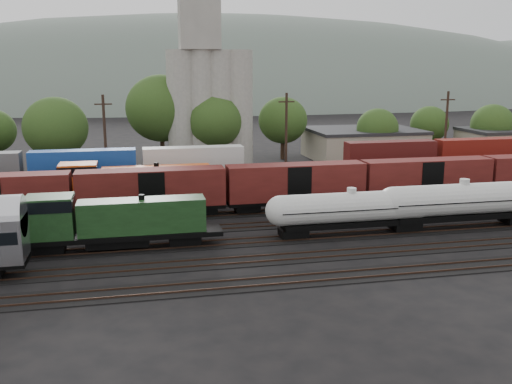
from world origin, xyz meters
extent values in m
plane|color=black|center=(0.00, 0.00, 0.00)|extent=(600.00, 600.00, 0.00)
cube|color=black|center=(0.00, -15.00, 0.04)|extent=(180.00, 3.20, 0.08)
cube|color=#382319|center=(0.00, -15.72, 0.12)|extent=(180.00, 0.08, 0.16)
cube|color=#382319|center=(0.00, -14.28, 0.12)|extent=(180.00, 0.08, 0.16)
cube|color=black|center=(0.00, -10.00, 0.04)|extent=(180.00, 3.20, 0.08)
cube|color=#382319|center=(0.00, -10.72, 0.12)|extent=(180.00, 0.08, 0.16)
cube|color=#382319|center=(0.00, -9.28, 0.12)|extent=(180.00, 0.08, 0.16)
cube|color=black|center=(0.00, -5.00, 0.04)|extent=(180.00, 3.20, 0.08)
cube|color=#382319|center=(0.00, -5.72, 0.12)|extent=(180.00, 0.08, 0.16)
cube|color=#382319|center=(0.00, -4.28, 0.12)|extent=(180.00, 0.08, 0.16)
cube|color=black|center=(0.00, 0.00, 0.04)|extent=(180.00, 3.20, 0.08)
cube|color=#382319|center=(0.00, -0.72, 0.12)|extent=(180.00, 0.08, 0.16)
cube|color=#382319|center=(0.00, 0.72, 0.12)|extent=(180.00, 0.08, 0.16)
cube|color=black|center=(0.00, 5.00, 0.04)|extent=(180.00, 3.20, 0.08)
cube|color=#382319|center=(0.00, 4.28, 0.12)|extent=(180.00, 0.08, 0.16)
cube|color=#382319|center=(0.00, 5.72, 0.12)|extent=(180.00, 0.08, 0.16)
cube|color=black|center=(0.00, 10.00, 0.04)|extent=(180.00, 3.20, 0.08)
cube|color=#382319|center=(0.00, 9.28, 0.12)|extent=(180.00, 0.08, 0.16)
cube|color=#382319|center=(0.00, 10.72, 0.12)|extent=(180.00, 0.08, 0.16)
cube|color=black|center=(0.00, 15.00, 0.04)|extent=(180.00, 3.20, 0.08)
cube|color=#382319|center=(0.00, 14.28, 0.12)|extent=(180.00, 0.08, 0.16)
cube|color=#382319|center=(0.00, 15.72, 0.12)|extent=(180.00, 0.08, 0.16)
cube|color=black|center=(-10.09, -5.00, 1.35)|extent=(17.79, 3.03, 0.42)
cube|color=black|center=(-10.09, -5.00, 0.88)|extent=(5.23, 2.30, 0.84)
cube|color=#183817|center=(-7.96, -5.00, 2.97)|extent=(10.67, 2.51, 2.82)
cube|color=#183817|center=(-15.43, -5.00, 3.29)|extent=(3.77, 3.03, 3.45)
cube|color=black|center=(-15.43, -5.00, 4.38)|extent=(3.87, 3.14, 0.94)
cube|color=#183817|center=(-17.92, -5.00, 2.50)|extent=(1.67, 2.51, 1.88)
cylinder|color=black|center=(-7.96, -5.00, 4.54)|extent=(0.52, 0.52, 0.52)
cube|color=black|center=(-15.78, -5.00, 0.67)|extent=(2.72, 2.09, 0.73)
cube|color=black|center=(-4.40, -5.00, 0.67)|extent=(2.72, 2.09, 0.73)
cylinder|color=silver|center=(10.99, -5.00, 2.74)|extent=(13.47, 2.77, 2.77)
sphere|color=silver|center=(4.25, -5.00, 2.74)|extent=(2.77, 2.77, 2.77)
sphere|color=silver|center=(17.72, -5.00, 2.74)|extent=(2.77, 2.77, 2.77)
cylinder|color=silver|center=(10.99, -5.00, 4.31)|extent=(0.86, 0.86, 0.48)
cube|color=black|center=(10.99, -5.00, 2.74)|extent=(13.78, 2.91, 0.08)
cube|color=black|center=(10.99, -5.00, 1.20)|extent=(13.01, 2.10, 0.48)
cube|color=black|center=(5.48, -5.00, 0.63)|extent=(2.49, 1.91, 0.67)
cube|color=black|center=(16.50, -5.00, 0.63)|extent=(2.49, 1.91, 0.67)
cylinder|color=silver|center=(22.47, -5.00, 2.94)|extent=(14.58, 3.00, 3.00)
sphere|color=silver|center=(15.18, -5.00, 2.94)|extent=(3.00, 3.00, 3.00)
cylinder|color=silver|center=(22.47, -5.00, 4.65)|extent=(0.93, 0.93, 0.52)
cube|color=black|center=(22.47, -5.00, 2.94)|extent=(14.91, 3.15, 0.08)
cube|color=black|center=(22.47, -5.00, 1.29)|extent=(14.08, 2.28, 0.52)
cube|color=black|center=(16.50, -5.00, 0.67)|extent=(2.69, 2.07, 0.72)
cube|color=black|center=(-8.46, 10.00, 1.41)|extent=(19.82, 3.19, 0.44)
cube|color=black|center=(-8.46, 10.00, 0.92)|extent=(5.51, 2.42, 0.88)
cube|color=#D24B12|center=(-6.08, 10.00, 3.12)|extent=(11.89, 2.64, 2.97)
cube|color=#D24B12|center=(-14.41, 10.00, 3.45)|extent=(3.96, 3.19, 3.63)
cube|color=black|center=(-14.41, 10.00, 4.60)|extent=(4.07, 3.30, 0.99)
cube|color=#D24B12|center=(-17.18, 10.00, 2.62)|extent=(1.76, 2.64, 1.98)
cylinder|color=black|center=(-6.08, 10.00, 4.77)|extent=(0.55, 0.55, 0.55)
cube|color=black|center=(-14.80, 10.00, 0.70)|extent=(2.86, 2.20, 0.77)
cube|color=black|center=(-2.12, 10.00, 0.70)|extent=(2.86, 2.20, 0.77)
cube|color=black|center=(-6.85, 5.00, 1.20)|extent=(15.00, 2.60, 0.40)
cube|color=#511613|center=(-6.85, 5.00, 3.30)|extent=(15.00, 2.90, 3.80)
cube|color=black|center=(8.55, 5.00, 1.20)|extent=(15.00, 2.60, 0.40)
cube|color=#511613|center=(8.55, 5.00, 3.30)|extent=(15.00, 2.90, 3.80)
cube|color=black|center=(23.95, 5.00, 1.20)|extent=(15.00, 2.60, 0.40)
cube|color=#511613|center=(23.95, 5.00, 3.30)|extent=(15.00, 2.90, 3.80)
cube|color=black|center=(0.00, 15.00, 0.50)|extent=(160.00, 2.60, 0.60)
cube|color=#BA5913|center=(-14.26, 15.00, 2.10)|extent=(12.00, 2.40, 2.60)
cube|color=#153E93|center=(-14.26, 15.00, 4.70)|extent=(12.00, 2.40, 2.60)
cube|color=#521913|center=(-1.46, 15.00, 2.10)|extent=(12.00, 2.40, 2.60)
cube|color=silver|center=(-1.46, 15.00, 4.70)|extent=(12.00, 2.40, 2.60)
cube|color=maroon|center=(11.34, 15.00, 2.10)|extent=(12.00, 2.40, 2.60)
cube|color=silver|center=(24.14, 15.00, 2.10)|extent=(12.00, 2.40, 2.60)
cube|color=#461210|center=(24.14, 15.00, 4.70)|extent=(12.00, 2.40, 2.60)
cube|color=maroon|center=(36.94, 15.00, 2.10)|extent=(12.00, 2.40, 2.60)
cube|color=maroon|center=(36.94, 15.00, 4.70)|extent=(12.00, 2.40, 2.60)
cylinder|color=#9E9B91|center=(-1.00, 36.00, 9.00)|extent=(4.40, 4.40, 18.00)
cylinder|color=#9E9B91|center=(2.00, 36.00, 9.00)|extent=(4.40, 4.40, 18.00)
cylinder|color=#9E9B91|center=(5.00, 36.00, 9.00)|extent=(4.40, 4.40, 18.00)
cylinder|color=#9E9B91|center=(8.00, 36.00, 9.00)|extent=(4.40, 4.40, 18.00)
cube|color=#9E9B91|center=(2.00, 36.00, 22.00)|extent=(6.00, 5.00, 8.00)
cube|color=#9E937F|center=(30.00, 38.00, 2.30)|extent=(18.00, 14.00, 4.60)
cube|color=#232326|center=(30.00, 38.00, 4.85)|extent=(18.36, 14.28, 0.50)
cube|color=#9E937F|center=(55.00, 33.00, 2.30)|extent=(16.00, 10.00, 4.60)
cube|color=#232326|center=(55.00, 33.00, 4.85)|extent=(16.32, 10.20, 0.50)
cylinder|color=black|center=(-19.05, 30.61, 1.64)|extent=(0.70, 0.70, 3.29)
ellipsoid|color=#314E1D|center=(-19.05, 30.61, 7.16)|extent=(8.92, 8.92, 8.45)
cylinder|color=black|center=(-3.96, 39.40, 2.06)|extent=(0.70, 0.70, 4.12)
ellipsoid|color=#314E1D|center=(-3.96, 39.40, 8.98)|extent=(11.19, 11.19, 10.60)
cylinder|color=black|center=(4.13, 35.87, 1.62)|extent=(0.70, 0.70, 3.25)
ellipsoid|color=#314E1D|center=(4.13, 35.87, 7.08)|extent=(8.82, 8.82, 8.35)
cylinder|color=black|center=(16.31, 40.22, 1.52)|extent=(0.70, 0.70, 3.04)
ellipsoid|color=#314E1D|center=(16.31, 40.22, 6.62)|extent=(8.25, 8.25, 7.82)
cylinder|color=black|center=(30.97, 34.59, 1.27)|extent=(0.70, 0.70, 2.53)
ellipsoid|color=#314E1D|center=(30.97, 34.59, 5.52)|extent=(6.87, 6.87, 6.51)
cylinder|color=black|center=(43.36, 40.10, 1.24)|extent=(0.70, 0.70, 2.49)
ellipsoid|color=#314E1D|center=(43.36, 40.10, 5.42)|extent=(6.75, 6.75, 6.39)
cylinder|color=black|center=(51.87, 34.14, 1.33)|extent=(0.70, 0.70, 2.66)
ellipsoid|color=#314E1D|center=(51.87, 34.14, 5.79)|extent=(7.21, 7.21, 6.83)
cylinder|color=black|center=(-12.00, 22.00, 6.00)|extent=(0.36, 0.36, 12.00)
cube|color=black|center=(-12.00, 22.00, 10.80)|extent=(2.20, 0.18, 0.18)
cylinder|color=black|center=(12.00, 22.00, 6.00)|extent=(0.36, 0.36, 12.00)
cube|color=black|center=(12.00, 22.00, 10.80)|extent=(2.20, 0.18, 0.18)
cylinder|color=black|center=(36.00, 22.00, 6.00)|extent=(0.36, 0.36, 12.00)
cube|color=black|center=(36.00, 22.00, 10.80)|extent=(2.20, 0.18, 0.18)
ellipsoid|color=#59665B|center=(40.00, 260.00, -22.75)|extent=(520.00, 286.00, 130.00)
camera|label=1|loc=(-8.31, -53.14, 15.39)|focal=40.00mm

